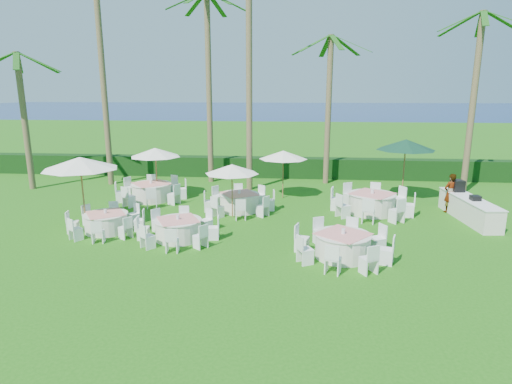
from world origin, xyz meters
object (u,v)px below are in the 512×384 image
at_px(banquet_table_d, 152,191).
at_px(umbrella_green, 406,145).
at_px(banquet_table_c, 343,245).
at_px(umbrella_b, 232,169).
at_px(banquet_table_e, 239,202).
at_px(umbrella_c, 155,152).
at_px(banquet_table_a, 106,222).
at_px(umbrella_a, 80,163).
at_px(banquet_table_f, 372,203).
at_px(buffet_table, 468,208).
at_px(umbrella_d, 283,155).
at_px(staff_person, 450,193).
at_px(banquet_table_b, 178,229).

relative_size(banquet_table_d, umbrella_green, 1.12).
relative_size(banquet_table_c, umbrella_b, 1.38).
bearing_deg(banquet_table_d, banquet_table_e, -18.02).
bearing_deg(umbrella_c, banquet_table_a, -92.80).
height_order(umbrella_c, umbrella_green, umbrella_green).
xyz_separation_m(umbrella_a, umbrella_green, (13.36, 5.32, 0.20)).
bearing_deg(umbrella_a, umbrella_b, 16.88).
bearing_deg(banquet_table_f, umbrella_green, 53.30).
xyz_separation_m(banquet_table_c, umbrella_a, (-9.73, 2.40, 2.07)).
bearing_deg(banquet_table_d, umbrella_a, -107.36).
bearing_deg(banquet_table_f, banquet_table_c, -108.79).
bearing_deg(buffet_table, banquet_table_c, -140.30).
xyz_separation_m(banquet_table_d, umbrella_d, (6.30, 1.07, 1.70)).
bearing_deg(banquet_table_a, staff_person, 15.90).
relative_size(banquet_table_c, banquet_table_e, 0.99).
xyz_separation_m(buffet_table, staff_person, (-0.40, 1.06, 0.36)).
xyz_separation_m(umbrella_a, umbrella_b, (5.59, 1.69, -0.44)).
distance_m(banquet_table_f, umbrella_b, 6.23).
distance_m(banquet_table_d, buffet_table, 14.13).
relative_size(banquet_table_c, umbrella_c, 1.25).
relative_size(banquet_table_d, umbrella_b, 1.47).
bearing_deg(buffet_table, staff_person, 110.61).
distance_m(umbrella_c, umbrella_d, 6.21).
height_order(banquet_table_d, umbrella_a, umbrella_a).
bearing_deg(banquet_table_b, banquet_table_c, -11.80).
relative_size(banquet_table_d, banquet_table_f, 0.94).
distance_m(banquet_table_b, banquet_table_f, 8.46).
xyz_separation_m(banquet_table_b, banquet_table_d, (-2.78, 5.34, 0.05)).
height_order(banquet_table_e, banquet_table_f, banquet_table_f).
height_order(banquet_table_b, buffet_table, buffet_table).
distance_m(banquet_table_b, umbrella_c, 6.71).
distance_m(umbrella_b, umbrella_c, 5.13).
height_order(banquet_table_b, banquet_table_e, banquet_table_e).
bearing_deg(banquet_table_c, banquet_table_e, 128.09).
bearing_deg(umbrella_c, buffet_table, -9.91).
xyz_separation_m(banquet_table_f, umbrella_b, (-5.92, -1.12, 1.58)).
bearing_deg(umbrella_a, banquet_table_b, -16.65).
bearing_deg(banquet_table_a, banquet_table_d, 88.22).
relative_size(banquet_table_e, umbrella_c, 1.26).
bearing_deg(umbrella_c, umbrella_b, -35.23).
relative_size(banquet_table_d, staff_person, 1.92).
distance_m(buffet_table, staff_person, 1.19).
relative_size(banquet_table_b, umbrella_d, 1.24).
relative_size(banquet_table_e, buffet_table, 0.77).
bearing_deg(staff_person, banquet_table_b, -0.30).
height_order(banquet_table_b, umbrella_d, umbrella_d).
height_order(banquet_table_b, umbrella_green, umbrella_green).
height_order(banquet_table_a, umbrella_green, umbrella_green).
height_order(banquet_table_e, umbrella_b, umbrella_b).
xyz_separation_m(banquet_table_a, umbrella_a, (-1.14, 0.63, 2.11)).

